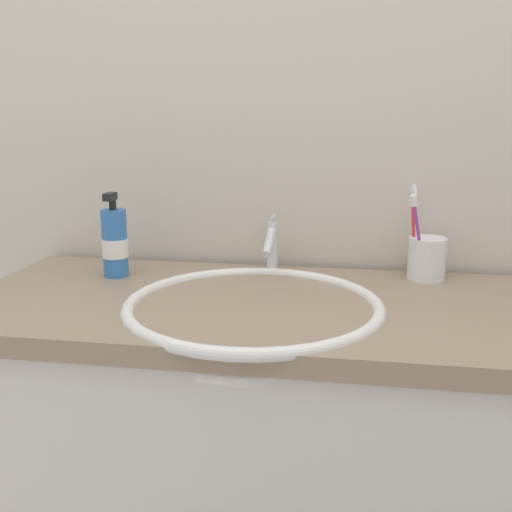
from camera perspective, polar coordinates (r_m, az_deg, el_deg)
The scene contains 9 objects.
tiled_wall_back at distance 1.42m, azimuth 3.40°, elevation 13.57°, with size 2.42×0.04×2.40m, color beige.
vanity_counter at distance 1.37m, azimuth 1.44°, elevation -21.15°, with size 1.22×0.53×0.84m.
sink_basin at distance 1.16m, azimuth -0.25°, elevation -6.79°, with size 0.50×0.50×0.12m.
faucet at distance 1.36m, azimuth 1.47°, elevation 1.16°, with size 0.02×0.14×0.13m.
toothbrush_cup at distance 1.36m, azimuth 15.90°, elevation -0.24°, with size 0.08×0.08×0.09m, color white.
toothbrush_purple at distance 1.31m, azimuth 15.12°, elevation 2.20°, with size 0.05×0.04×0.19m.
toothbrush_red at distance 1.35m, azimuth 14.72°, elevation 2.39°, with size 0.03×0.01×0.18m.
toothbrush_white at distance 1.38m, azimuth 14.97°, elevation 2.99°, with size 0.03×0.06×0.20m.
soap_dispenser at distance 1.36m, azimuth -13.25°, elevation 1.21°, with size 0.06×0.06×0.19m.
Camera 1 is at (0.15, -1.11, 1.20)m, focal length 42.18 mm.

